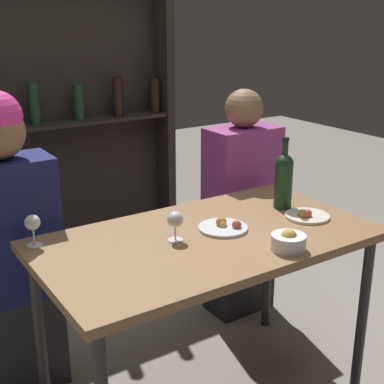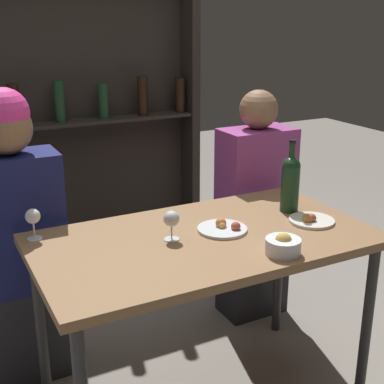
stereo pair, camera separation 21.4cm
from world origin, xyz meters
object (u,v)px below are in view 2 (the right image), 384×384
Objects in this scene: snack_bowl at (283,245)px; seated_person_left at (18,243)px; food_plate_0 at (223,228)px; seated_person_right at (255,213)px; wine_glass_1 at (33,218)px; food_plate_1 at (311,220)px; wine_bottle at (290,181)px; wine_glass_0 at (171,220)px.

seated_person_left is (-0.80, 0.81, -0.15)m from snack_bowl.
seated_person_right reaches higher than food_plate_0.
wine_glass_1 is 1.12m from food_plate_1.
wine_glass_1 is at bearing 169.55° from wine_bottle.
wine_bottle is at bearing -10.45° from wine_glass_1.
seated_person_left reaches higher than seated_person_right.
seated_person_right is (1.23, -0.00, -0.07)m from seated_person_left.
food_plate_0 is at bearing -35.68° from seated_person_left.
wine_glass_1 is 0.95m from snack_bowl.
wine_glass_0 is at bearing -175.09° from wine_bottle.
seated_person_right is at bearing -0.00° from seated_person_left.
food_plate_0 is 0.15× the size of seated_person_left.
seated_person_left is (-0.03, 0.26, -0.20)m from wine_glass_1.
wine_glass_0 is 0.09× the size of seated_person_left.
wine_bottle reaches higher than food_plate_1.
seated_person_right is (0.50, 0.52, -0.20)m from food_plate_0.
seated_person_left is at bearing 96.40° from wine_glass_1.
wine_glass_1 is at bearing -83.60° from seated_person_left.
seated_person_right reaches higher than snack_bowl.
wine_bottle is 0.26× the size of seated_person_right.
wine_glass_0 is at bearing 135.21° from snack_bowl.
wine_glass_0 is 0.43m from snack_bowl.
wine_bottle is 2.48× the size of snack_bowl.
wine_glass_0 reaches higher than food_plate_0.
wine_glass_0 is (-0.60, -0.05, -0.06)m from wine_bottle.
food_plate_1 is (-0.00, -0.15, -0.13)m from wine_bottle.
seated_person_right is at bearing 45.73° from food_plate_0.
seated_person_left is at bearing 150.84° from food_plate_1.
wine_glass_1 is 0.10× the size of seated_person_right.
wine_bottle is 0.40m from food_plate_0.
wine_glass_0 is 0.10× the size of seated_person_right.
snack_bowl is (-0.29, -0.20, 0.02)m from food_plate_1.
snack_bowl is at bearing -35.44° from wine_glass_1.
wine_glass_1 is 0.62× the size of food_plate_0.
wine_glass_1 is 0.33m from seated_person_left.
seated_person_left is at bearing 144.32° from food_plate_0.
food_plate_0 is at bearing 105.32° from snack_bowl.
wine_glass_1 reaches higher than food_plate_1.
seated_person_left is (-0.50, 0.51, -0.19)m from wine_glass_0.
wine_bottle is at bearing -106.11° from seated_person_right.
seated_person_right is at bearing 62.23° from snack_bowl.
wine_glass_1 is (-0.47, 0.25, 0.01)m from wine_glass_0.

